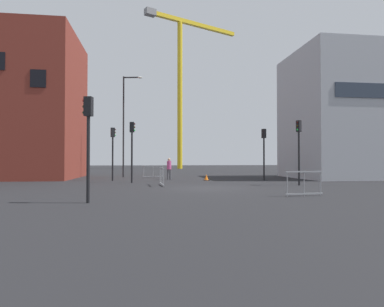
{
  "coord_description": "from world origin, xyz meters",
  "views": [
    {
      "loc": [
        -3.22,
        -18.02,
        1.55
      ],
      "look_at": [
        0.0,
        6.46,
        2.04
      ],
      "focal_mm": 31.0,
      "sensor_mm": 36.0,
      "label": 1
    }
  ],
  "objects_px": {
    "traffic_light_far": "(299,142)",
    "traffic_light_median": "(264,146)",
    "pedestrian_walking": "(169,167)",
    "traffic_cone_orange": "(206,178)",
    "traffic_light_verge": "(132,142)",
    "streetlamp_tall": "(125,119)",
    "traffic_light_near": "(88,131)",
    "construction_crane": "(182,69)",
    "traffic_light_island": "(113,145)"
  },
  "relations": [
    {
      "from": "traffic_cone_orange",
      "to": "streetlamp_tall",
      "type": "bearing_deg",
      "value": 138.27
    },
    {
      "from": "streetlamp_tall",
      "to": "pedestrian_walking",
      "type": "distance_m",
      "value": 7.16
    },
    {
      "from": "traffic_light_near",
      "to": "pedestrian_walking",
      "type": "bearing_deg",
      "value": 74.7
    },
    {
      "from": "streetlamp_tall",
      "to": "pedestrian_walking",
      "type": "height_order",
      "value": "streetlamp_tall"
    },
    {
      "from": "traffic_light_near",
      "to": "traffic_light_median",
      "type": "height_order",
      "value": "traffic_light_median"
    },
    {
      "from": "streetlamp_tall",
      "to": "traffic_light_median",
      "type": "distance_m",
      "value": 12.77
    },
    {
      "from": "traffic_light_median",
      "to": "pedestrian_walking",
      "type": "bearing_deg",
      "value": 165.06
    },
    {
      "from": "traffic_light_far",
      "to": "traffic_light_island",
      "type": "relative_size",
      "value": 1.0
    },
    {
      "from": "traffic_light_near",
      "to": "construction_crane",
      "type": "bearing_deg",
      "value": 80.14
    },
    {
      "from": "streetlamp_tall",
      "to": "traffic_light_island",
      "type": "height_order",
      "value": "streetlamp_tall"
    },
    {
      "from": "traffic_cone_orange",
      "to": "traffic_light_far",
      "type": "bearing_deg",
      "value": -48.93
    },
    {
      "from": "traffic_light_island",
      "to": "streetlamp_tall",
      "type": "bearing_deg",
      "value": 83.91
    },
    {
      "from": "traffic_light_near",
      "to": "traffic_cone_orange",
      "type": "xyz_separation_m",
      "value": [
        6.53,
        12.46,
        -2.38
      ]
    },
    {
      "from": "traffic_light_median",
      "to": "traffic_cone_orange",
      "type": "bearing_deg",
      "value": 173.11
    },
    {
      "from": "construction_crane",
      "to": "pedestrian_walking",
      "type": "bearing_deg",
      "value": -97.52
    },
    {
      "from": "streetlamp_tall",
      "to": "traffic_cone_orange",
      "type": "bearing_deg",
      "value": -41.73
    },
    {
      "from": "construction_crane",
      "to": "traffic_light_near",
      "type": "distance_m",
      "value": 49.89
    },
    {
      "from": "construction_crane",
      "to": "traffic_light_far",
      "type": "height_order",
      "value": "construction_crane"
    },
    {
      "from": "traffic_light_island",
      "to": "traffic_light_far",
      "type": "bearing_deg",
      "value": -27.01
    },
    {
      "from": "traffic_light_near",
      "to": "traffic_light_verge",
      "type": "height_order",
      "value": "traffic_light_verge"
    },
    {
      "from": "traffic_light_island",
      "to": "pedestrian_walking",
      "type": "bearing_deg",
      "value": 11.33
    },
    {
      "from": "construction_crane",
      "to": "traffic_light_near",
      "type": "height_order",
      "value": "construction_crane"
    },
    {
      "from": "construction_crane",
      "to": "traffic_light_median",
      "type": "bearing_deg",
      "value": -85.49
    },
    {
      "from": "construction_crane",
      "to": "traffic_cone_orange",
      "type": "height_order",
      "value": "construction_crane"
    },
    {
      "from": "traffic_light_near",
      "to": "traffic_light_verge",
      "type": "bearing_deg",
      "value": 84.31
    },
    {
      "from": "traffic_light_far",
      "to": "pedestrian_walking",
      "type": "bearing_deg",
      "value": 137.66
    },
    {
      "from": "traffic_light_far",
      "to": "traffic_cone_orange",
      "type": "relative_size",
      "value": 8.73
    },
    {
      "from": "streetlamp_tall",
      "to": "traffic_light_near",
      "type": "bearing_deg",
      "value": -90.23
    },
    {
      "from": "traffic_light_far",
      "to": "traffic_light_island",
      "type": "distance_m",
      "value": 13.26
    },
    {
      "from": "construction_crane",
      "to": "traffic_light_near",
      "type": "xyz_separation_m",
      "value": [
        -8.13,
        -46.78,
        -15.32
      ]
    },
    {
      "from": "traffic_light_near",
      "to": "pedestrian_walking",
      "type": "relative_size",
      "value": 2.26
    },
    {
      "from": "traffic_light_median",
      "to": "traffic_light_verge",
      "type": "bearing_deg",
      "value": -171.93
    },
    {
      "from": "pedestrian_walking",
      "to": "streetlamp_tall",
      "type": "bearing_deg",
      "value": 130.21
    },
    {
      "from": "traffic_light_island",
      "to": "traffic_cone_orange",
      "type": "distance_m",
      "value": 7.45
    },
    {
      "from": "construction_crane",
      "to": "traffic_light_far",
      "type": "relative_size",
      "value": 6.86
    },
    {
      "from": "traffic_light_median",
      "to": "traffic_light_far",
      "type": "bearing_deg",
      "value": -84.9
    },
    {
      "from": "construction_crane",
      "to": "streetlamp_tall",
      "type": "xyz_separation_m",
      "value": [
        -8.06,
        -28.57,
        -12.65
      ]
    },
    {
      "from": "traffic_light_median",
      "to": "construction_crane",
      "type": "bearing_deg",
      "value": 94.51
    },
    {
      "from": "streetlamp_tall",
      "to": "traffic_cone_orange",
      "type": "xyz_separation_m",
      "value": [
        6.45,
        -5.76,
        -5.05
      ]
    },
    {
      "from": "traffic_light_near",
      "to": "traffic_light_verge",
      "type": "xyz_separation_m",
      "value": [
        1.05,
        10.54,
        0.18
      ]
    },
    {
      "from": "streetlamp_tall",
      "to": "traffic_light_far",
      "type": "relative_size",
      "value": 2.3
    },
    {
      "from": "traffic_light_median",
      "to": "traffic_light_verge",
      "type": "xyz_separation_m",
      "value": [
        -9.83,
        -1.39,
        0.13
      ]
    },
    {
      "from": "traffic_light_verge",
      "to": "traffic_cone_orange",
      "type": "distance_m",
      "value": 6.34
    },
    {
      "from": "construction_crane",
      "to": "streetlamp_tall",
      "type": "bearing_deg",
      "value": -105.75
    },
    {
      "from": "traffic_light_verge",
      "to": "traffic_light_far",
      "type": "bearing_deg",
      "value": -19.24
    },
    {
      "from": "traffic_light_far",
      "to": "streetlamp_tall",
      "type": "bearing_deg",
      "value": 134.98
    },
    {
      "from": "traffic_cone_orange",
      "to": "traffic_light_verge",
      "type": "bearing_deg",
      "value": -160.68
    },
    {
      "from": "traffic_light_verge",
      "to": "traffic_cone_orange",
      "type": "bearing_deg",
      "value": 19.32
    },
    {
      "from": "traffic_light_far",
      "to": "traffic_light_median",
      "type": "bearing_deg",
      "value": 95.1
    },
    {
      "from": "streetlamp_tall",
      "to": "traffic_cone_orange",
      "type": "distance_m",
      "value": 10.02
    }
  ]
}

